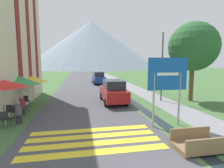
# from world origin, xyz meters

# --- Properties ---
(ground_plane) EXTENTS (160.00, 160.00, 0.00)m
(ground_plane) POSITION_xyz_m (0.00, 20.00, 0.00)
(ground_plane) COLOR #3D6033
(road) EXTENTS (6.40, 60.00, 0.01)m
(road) POSITION_xyz_m (-2.50, 30.00, 0.00)
(road) COLOR #424247
(road) RESTS_ON ground_plane
(footpath) EXTENTS (2.20, 60.00, 0.01)m
(footpath) POSITION_xyz_m (3.60, 30.00, 0.00)
(footpath) COLOR slate
(footpath) RESTS_ON ground_plane
(drainage_channel) EXTENTS (0.60, 60.00, 0.00)m
(drainage_channel) POSITION_xyz_m (1.20, 30.00, 0.00)
(drainage_channel) COLOR black
(drainage_channel) RESTS_ON ground_plane
(crosswalk_marking) EXTENTS (5.44, 2.54, 0.01)m
(crosswalk_marking) POSITION_xyz_m (-2.50, 3.72, 0.01)
(crosswalk_marking) COLOR yellow
(crosswalk_marking) RESTS_ON ground_plane
(mountain_distant) EXTENTS (73.31, 73.31, 26.18)m
(mountain_distant) POSITION_xyz_m (3.85, 96.99, 13.09)
(mountain_distant) COLOR gray
(mountain_distant) RESTS_ON ground_plane
(road_sign) EXTENTS (2.04, 0.11, 3.41)m
(road_sign) POSITION_xyz_m (1.21, 4.66, 2.31)
(road_sign) COLOR #9E9EA3
(road_sign) RESTS_ON ground_plane
(footbridge) EXTENTS (1.70, 1.10, 0.65)m
(footbridge) POSITION_xyz_m (1.20, 2.19, 0.23)
(footbridge) COLOR brown
(footbridge) RESTS_ON ground_plane
(parked_car_near) EXTENTS (1.78, 4.21, 1.82)m
(parked_car_near) POSITION_xyz_m (-0.40, 10.30, 0.91)
(parked_car_near) COLOR #A31919
(parked_car_near) RESTS_ON ground_plane
(parked_car_far) EXTENTS (1.72, 4.58, 1.82)m
(parked_car_far) POSITION_xyz_m (-0.21, 23.03, 0.91)
(parked_car_far) COLOR navy
(parked_car_far) RESTS_ON ground_plane
(cafe_chair_middle) EXTENTS (0.40, 0.40, 0.85)m
(cafe_chair_middle) POSITION_xyz_m (-6.59, 8.37, 0.51)
(cafe_chair_middle) COLOR #232328
(cafe_chair_middle) RESTS_ON ground_plane
(cafe_chair_near_right) EXTENTS (0.40, 0.40, 0.85)m
(cafe_chair_near_right) POSITION_xyz_m (-6.60, 7.12, 0.51)
(cafe_chair_near_right) COLOR #232328
(cafe_chair_near_right) RESTS_ON ground_plane
(cafe_chair_nearest) EXTENTS (0.40, 0.40, 0.85)m
(cafe_chair_nearest) POSITION_xyz_m (-6.67, 5.80, 0.51)
(cafe_chair_nearest) COLOR #232328
(cafe_chair_nearest) RESTS_ON ground_plane
(cafe_chair_far_left) EXTENTS (0.40, 0.40, 0.85)m
(cafe_chair_far_left) POSITION_xyz_m (-6.85, 9.96, 0.51)
(cafe_chair_far_left) COLOR #232328
(cafe_chair_far_left) RESTS_ON ground_plane
(cafe_chair_near_left) EXTENTS (0.40, 0.40, 0.85)m
(cafe_chair_near_left) POSITION_xyz_m (-6.97, 7.22, 0.51)
(cafe_chair_near_left) COLOR #232328
(cafe_chair_near_left) RESTS_ON ground_plane
(cafe_umbrella_front_red) EXTENTS (2.22, 2.22, 2.33)m
(cafe_umbrella_front_red) POSITION_xyz_m (-6.75, 6.24, 2.13)
(cafe_umbrella_front_red) COLOR #B7B2A8
(cafe_umbrella_front_red) RESTS_ON ground_plane
(cafe_umbrella_middle_green) EXTENTS (2.38, 2.38, 2.30)m
(cafe_umbrella_middle_green) POSITION_xyz_m (-6.86, 9.09, 2.03)
(cafe_umbrella_middle_green) COLOR #B7B2A8
(cafe_umbrella_middle_green) RESTS_ON ground_plane
(cafe_umbrella_rear_yellow) EXTENTS (2.16, 2.16, 2.14)m
(cafe_umbrella_rear_yellow) POSITION_xyz_m (-6.66, 11.41, 1.91)
(cafe_umbrella_rear_yellow) COLOR #B7B2A8
(cafe_umbrella_rear_yellow) RESTS_ON ground_plane
(person_seated_far) EXTENTS (0.32, 0.32, 1.22)m
(person_seated_far) POSITION_xyz_m (-6.20, 6.41, 0.68)
(person_seated_far) COLOR #282833
(person_seated_far) RESTS_ON ground_plane
(person_seated_near) EXTENTS (0.32, 0.32, 1.21)m
(person_seated_near) POSITION_xyz_m (-6.50, 8.01, 0.67)
(person_seated_near) COLOR #282833
(person_seated_near) RESTS_ON ground_plane
(streetlamp) EXTENTS (0.28, 0.28, 5.75)m
(streetlamp) POSITION_xyz_m (3.67, 10.21, 3.37)
(streetlamp) COLOR #515156
(streetlamp) RESTS_ON ground_plane
(tree_by_path) EXTENTS (3.94, 3.94, 6.44)m
(tree_by_path) POSITION_xyz_m (6.10, 9.75, 4.45)
(tree_by_path) COLOR brown
(tree_by_path) RESTS_ON ground_plane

